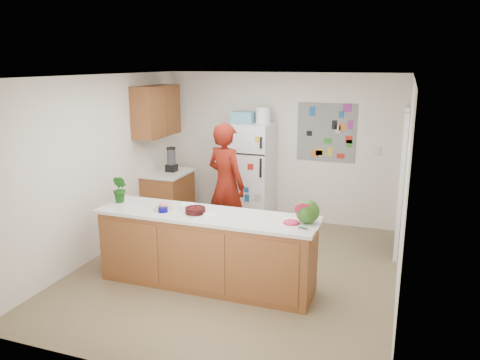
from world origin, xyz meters
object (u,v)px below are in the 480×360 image
(cherry_bowl, at_px, (195,210))
(person, at_px, (226,184))
(refrigerator, at_px, (249,174))
(watermelon, at_px, (307,212))

(cherry_bowl, bearing_deg, person, 96.33)
(person, height_order, cherry_bowl, person)
(refrigerator, relative_size, person, 0.93)
(watermelon, bearing_deg, cherry_bowl, -177.23)
(refrigerator, height_order, cherry_bowl, refrigerator)
(refrigerator, distance_m, person, 1.01)
(watermelon, height_order, cherry_bowl, watermelon)
(refrigerator, bearing_deg, watermelon, -58.14)
(refrigerator, distance_m, cherry_bowl, 2.42)
(refrigerator, relative_size, watermelon, 6.38)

